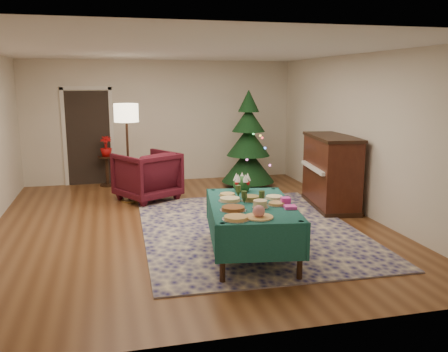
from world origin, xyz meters
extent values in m
plane|color=#593319|center=(0.00, 0.00, 0.00)|extent=(7.00, 7.00, 0.00)
plane|color=white|center=(0.00, 0.00, 2.70)|extent=(7.00, 7.00, 0.00)
plane|color=beige|center=(0.00, 3.50, 1.35)|extent=(6.00, 0.00, 6.00)
plane|color=beige|center=(0.00, -3.50, 1.35)|extent=(6.00, 0.00, 6.00)
plane|color=beige|center=(3.00, 0.00, 1.35)|extent=(0.00, 7.00, 7.00)
cube|color=black|center=(-1.60, 3.48, 1.02)|extent=(0.92, 0.02, 2.04)
cube|color=silver|center=(-2.10, 3.48, 1.05)|extent=(0.08, 0.04, 2.14)
cube|color=silver|center=(-1.10, 3.48, 1.05)|extent=(0.08, 0.04, 2.14)
cube|color=silver|center=(-1.60, 3.48, 2.10)|extent=(1.08, 0.04, 0.08)
cube|color=#15134A|center=(0.85, -0.52, 0.01)|extent=(3.31, 4.28, 0.02)
cylinder|color=black|center=(-0.01, -2.35, 0.35)|extent=(0.07, 0.07, 0.70)
cylinder|color=black|center=(0.24, -0.73, 0.35)|extent=(0.07, 0.07, 0.70)
cylinder|color=black|center=(0.87, -2.48, 0.35)|extent=(0.07, 0.07, 0.70)
cylinder|color=black|center=(1.12, -0.87, 0.35)|extent=(0.07, 0.07, 0.70)
cube|color=#154C41|center=(0.55, -1.61, 0.69)|extent=(1.30, 1.92, 0.04)
cube|color=#154C41|center=(0.69, -0.74, 0.48)|extent=(1.05, 0.19, 0.44)
cube|color=#154C41|center=(0.42, -2.48, 0.48)|extent=(1.05, 0.19, 0.44)
cube|color=#154C41|center=(1.06, -1.69, 0.48)|extent=(0.31, 1.80, 0.44)
cube|color=#154C41|center=(0.05, -1.53, 0.48)|extent=(0.31, 1.80, 0.44)
cylinder|color=silver|center=(0.17, -2.26, 0.71)|extent=(0.32, 0.32, 0.01)
cylinder|color=tan|center=(0.17, -2.26, 0.73)|extent=(0.27, 0.27, 0.03)
cylinder|color=silver|center=(0.44, -2.26, 0.71)|extent=(0.34, 0.34, 0.01)
sphere|color=#CC727A|center=(0.44, -2.26, 0.79)|extent=(0.14, 0.14, 0.14)
cylinder|color=silver|center=(0.24, -1.87, 0.71)|extent=(0.33, 0.33, 0.01)
cylinder|color=brown|center=(0.24, -1.87, 0.74)|extent=(0.28, 0.28, 0.04)
cylinder|color=silver|center=(0.60, -1.83, 0.71)|extent=(0.20, 0.20, 0.01)
cylinder|color=tan|center=(0.60, -1.83, 0.76)|extent=(0.17, 0.17, 0.08)
cylinder|color=silver|center=(0.84, -1.77, 0.71)|extent=(0.24, 0.24, 0.01)
cylinder|color=#B2844C|center=(0.84, -1.77, 0.73)|extent=(0.20, 0.20, 0.03)
cylinder|color=silver|center=(0.32, -1.43, 0.71)|extent=(0.30, 0.30, 0.01)
cylinder|color=#D8BF7F|center=(0.32, -1.43, 0.74)|extent=(0.26, 0.26, 0.04)
cylinder|color=silver|center=(0.59, -1.48, 0.71)|extent=(0.26, 0.26, 0.01)
cylinder|color=maroon|center=(0.59, -1.48, 0.74)|extent=(0.22, 0.22, 0.06)
cylinder|color=silver|center=(0.92, -1.44, 0.71)|extent=(0.26, 0.26, 0.01)
cylinder|color=#F2EACC|center=(0.92, -1.44, 0.73)|extent=(0.22, 0.22, 0.03)
cylinder|color=silver|center=(0.35, -1.15, 0.71)|extent=(0.24, 0.24, 0.01)
cylinder|color=tan|center=(0.35, -1.15, 0.73)|extent=(0.20, 0.20, 0.03)
cone|color=#2D471E|center=(0.48, -1.24, 0.75)|extent=(0.07, 0.07, 0.08)
cylinder|color=#2D471E|center=(0.48, -1.24, 0.83)|extent=(0.08, 0.08, 0.08)
cone|color=#2D471E|center=(0.68, -1.63, 0.75)|extent=(0.07, 0.07, 0.08)
cylinder|color=#2D471E|center=(0.68, -1.63, 0.83)|extent=(0.08, 0.08, 0.08)
cone|color=#2D471E|center=(0.46, -1.59, 0.75)|extent=(0.07, 0.07, 0.08)
cylinder|color=#2D471E|center=(0.46, -1.59, 0.83)|extent=(0.08, 0.08, 0.08)
cube|color=#F644BA|center=(0.95, -1.95, 0.72)|extent=(0.16, 0.16, 0.04)
cube|color=#E63FBA|center=(0.96, -1.76, 0.75)|extent=(0.13, 0.13, 0.09)
sphere|color=#1E4C1E|center=(0.63, -0.91, 0.80)|extent=(0.24, 0.24, 0.24)
cone|color=white|center=(0.71, -0.91, 0.91)|extent=(0.09, 0.09, 0.11)
cone|color=white|center=(0.65, -0.83, 0.91)|extent=(0.09, 0.09, 0.11)
cone|color=white|center=(0.56, -0.86, 0.91)|extent=(0.09, 0.09, 0.11)
cone|color=white|center=(0.56, -0.96, 0.91)|extent=(0.09, 0.09, 0.11)
cone|color=white|center=(0.65, -0.99, 0.91)|extent=(0.09, 0.09, 0.11)
sphere|color=#B20C0F|center=(0.71, -0.85, 0.84)|extent=(0.07, 0.07, 0.07)
sphere|color=#B20C0F|center=(0.57, -0.82, 0.84)|extent=(0.07, 0.07, 0.07)
sphere|color=#B20C0F|center=(0.54, -0.96, 0.84)|extent=(0.07, 0.07, 0.07)
sphere|color=#B20C0F|center=(0.68, -0.99, 0.84)|extent=(0.07, 0.07, 0.07)
imported|color=#460F19|center=(-0.50, 1.74, 0.51)|extent=(1.34, 1.31, 1.03)
cylinder|color=#A57F3F|center=(-0.84, 1.69, 0.02)|extent=(0.31, 0.31, 0.03)
cylinder|color=black|center=(-0.84, 1.69, 0.84)|extent=(0.04, 0.04, 1.67)
cylinder|color=#FFEABF|center=(-0.84, 1.69, 1.67)|extent=(0.45, 0.45, 0.33)
cylinder|color=black|center=(-1.24, 3.20, 0.02)|extent=(0.33, 0.33, 0.04)
cylinder|color=black|center=(-1.24, 3.20, 0.32)|extent=(0.07, 0.07, 0.60)
cylinder|color=black|center=(-1.24, 3.20, 0.64)|extent=(0.36, 0.36, 0.03)
imported|color=#AC0C0C|center=(-1.24, 3.20, 0.77)|extent=(0.24, 0.44, 0.24)
cylinder|color=black|center=(1.73, 2.46, 0.08)|extent=(0.12, 0.12, 0.17)
cone|color=black|center=(1.73, 2.46, 0.46)|extent=(1.21, 1.21, 0.72)
cone|color=black|center=(1.73, 2.46, 0.98)|extent=(0.99, 0.99, 0.62)
cone|color=black|center=(1.73, 2.46, 1.45)|extent=(0.75, 0.75, 0.52)
cone|color=black|center=(1.73, 2.46, 1.84)|extent=(0.48, 0.48, 0.46)
cube|color=black|center=(2.67, 0.40, 0.04)|extent=(0.84, 1.56, 0.08)
cube|color=#36150D|center=(2.67, 0.40, 0.65)|extent=(0.82, 1.53, 1.21)
cube|color=black|center=(2.67, 0.40, 1.27)|extent=(0.87, 1.58, 0.05)
cube|color=white|center=(2.36, 0.45, 0.73)|extent=(0.29, 1.26, 0.06)
camera|label=1|loc=(-1.19, -7.22, 2.24)|focal=38.00mm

